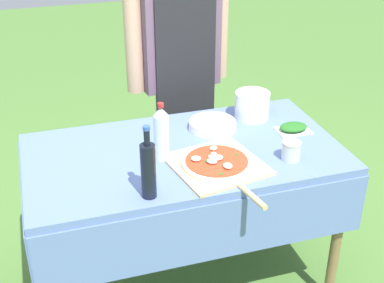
{
  "coord_description": "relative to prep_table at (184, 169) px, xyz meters",
  "views": [
    {
      "loc": [
        -0.59,
        -2.01,
        1.96
      ],
      "look_at": [
        0.04,
        0.0,
        0.82
      ],
      "focal_mm": 50.0,
      "sensor_mm": 36.0,
      "label": 1
    }
  ],
  "objects": [
    {
      "name": "ground_plane",
      "position": [
        0.0,
        0.0,
        -0.69
      ],
      "size": [
        12.0,
        12.0,
        0.0
      ],
      "primitive_type": "plane",
      "color": "#517F38"
    },
    {
      "name": "prep_table",
      "position": [
        0.0,
        0.0,
        0.0
      ],
      "size": [
        1.43,
        0.78,
        0.78
      ],
      "color": "#607AB7",
      "rests_on": "ground"
    },
    {
      "name": "person_cook",
      "position": [
        0.18,
        0.7,
        0.27
      ],
      "size": [
        0.6,
        0.25,
        1.61
      ],
      "rotation": [
        0.0,
        0.0,
        3.29
      ],
      "color": "#4C4C51",
      "rests_on": "ground"
    },
    {
      "name": "pizza_on_peel",
      "position": [
        0.1,
        -0.18,
        0.11
      ],
      "size": [
        0.43,
        0.57,
        0.05
      ],
      "rotation": [
        0.0,
        0.0,
        0.19
      ],
      "color": "#D1B27F",
      "rests_on": "prep_table"
    },
    {
      "name": "oil_bottle",
      "position": [
        -0.23,
        -0.31,
        0.22
      ],
      "size": [
        0.06,
        0.06,
        0.31
      ],
      "color": "black",
      "rests_on": "prep_table"
    },
    {
      "name": "water_bottle",
      "position": [
        -0.11,
        -0.04,
        0.22
      ],
      "size": [
        0.07,
        0.07,
        0.27
      ],
      "color": "silver",
      "rests_on": "prep_table"
    },
    {
      "name": "herb_container",
      "position": [
        0.56,
        0.03,
        0.11
      ],
      "size": [
        0.16,
        0.12,
        0.04
      ],
      "rotation": [
        0.0,
        0.0,
        -0.0
      ],
      "color": "silver",
      "rests_on": "prep_table"
    },
    {
      "name": "mixing_tub",
      "position": [
        0.42,
        0.23,
        0.16
      ],
      "size": [
        0.17,
        0.17,
        0.14
      ],
      "primitive_type": "cylinder",
      "color": "silver",
      "rests_on": "prep_table"
    },
    {
      "name": "plate_stack",
      "position": [
        0.19,
        0.17,
        0.12
      ],
      "size": [
        0.23,
        0.23,
        0.04
      ],
      "color": "white",
      "rests_on": "prep_table"
    },
    {
      "name": "sauce_jar",
      "position": [
        0.42,
        -0.21,
        0.13
      ],
      "size": [
        0.08,
        0.08,
        0.08
      ],
      "color": "silver",
      "rests_on": "prep_table"
    }
  ]
}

